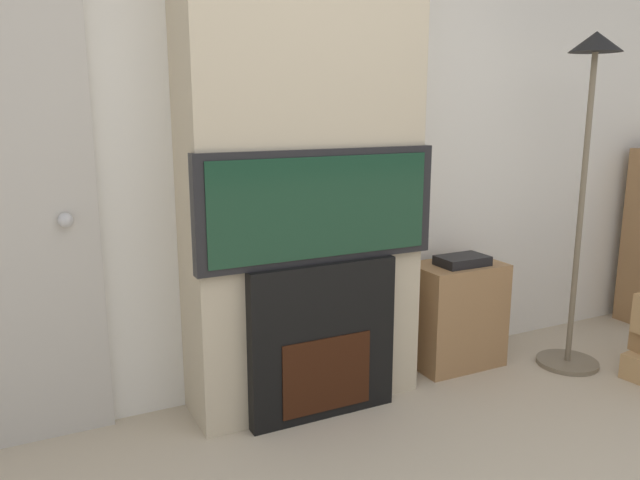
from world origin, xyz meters
TOP-DOWN VIEW (x-y plane):
  - wall_back at (0.00, 2.03)m, footprint 6.00×0.06m
  - chimney_breast at (0.00, 1.82)m, footprint 1.09×0.36m
  - fireplace at (0.00, 1.64)m, footprint 0.71×0.15m
  - television at (0.00, 1.64)m, footprint 1.13×0.07m
  - floor_lamp at (1.47, 1.52)m, footprint 0.33×0.33m
  - media_stand at (0.92, 1.81)m, footprint 0.49×0.31m

SIDE VIEW (x-z plane):
  - media_stand at x=0.92m, z-range -0.02..0.61m
  - fireplace at x=0.00m, z-range 0.00..0.72m
  - television at x=0.00m, z-range 0.73..1.22m
  - floor_lamp at x=1.47m, z-range 0.30..2.06m
  - wall_back at x=0.00m, z-range 0.00..2.70m
  - chimney_breast at x=0.00m, z-range 0.00..2.70m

